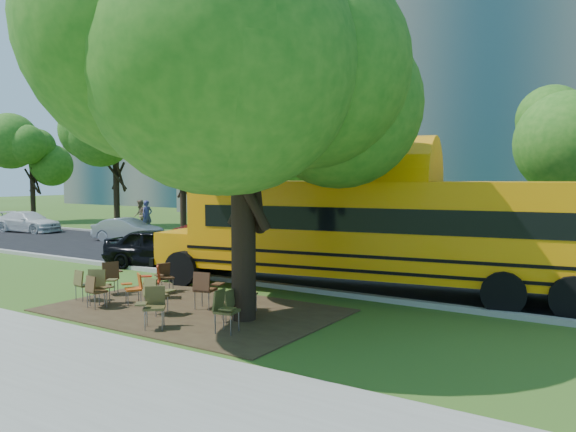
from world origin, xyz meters
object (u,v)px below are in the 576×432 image
Objects in this scene: chair_4 at (155,292)px; chair_6 at (226,302)px; school_bus at (385,229)px; chair_0 at (83,282)px; chair_7 at (224,307)px; chair_9 at (154,279)px; chair_5 at (153,303)px; chair_11 at (205,286)px; black_car at (161,248)px; chair_8 at (110,274)px; chair_3 at (135,286)px; chair_1 at (96,289)px; bg_car_silver at (128,230)px; pedestrian_b at (140,215)px; chair_10 at (164,275)px; bg_car_white at (28,222)px; pedestrian_a at (147,216)px; chair_2 at (100,283)px; chair_12 at (244,290)px; bg_car_red at (221,233)px; main_tree at (243,97)px.

chair_4 reaches higher than chair_6.
school_bus is 15.57× the size of chair_0.
chair_7 is (-1.22, -5.65, -1.26)m from school_bus.
chair_4 is 1.02× the size of chair_9.
chair_11 is at bearing -124.39° from chair_5.
school_bus reaches higher than black_car.
chair_8 is 1.07× the size of chair_9.
chair_3 is at bearing -80.96° from chair_8.
chair_1 is 0.23× the size of bg_car_silver.
pedestrian_b is (-14.27, 14.16, 0.33)m from chair_8.
chair_0 is 1.01× the size of chair_10.
bg_car_white is 6.95m from pedestrian_a.
chair_3 is 14.83m from bg_car_silver.
chair_0 is 1.04× the size of chair_3.
chair_6 is (-1.73, -4.94, -1.36)m from school_bus.
pedestrian_b is (-15.07, 15.16, 0.33)m from chair_2.
chair_12 is 0.21× the size of black_car.
bg_car_white reaches higher than bg_car_red.
chair_4 is 1.20× the size of chair_6.
school_bus is at bearing -102.59° from chair_3.
chair_7 is (5.07, -0.37, 0.05)m from chair_0.
bg_car_silver reaches higher than chair_5.
school_bus is at bearing -101.72° from black_car.
bg_car_silver is at bearing 142.09° from chair_1.
chair_3 is 12.31m from bg_car_red.
chair_1 is 0.45× the size of pedestrian_a.
chair_5 is 24.64m from bg_car_white.
chair_11 reaches higher than chair_0.
chair_6 is 0.88m from chair_7.
chair_0 is 0.92× the size of chair_4.
school_bus is at bearing 154.54° from chair_12.
chair_11 reaches higher than chair_2.
chair_2 is 1.00× the size of chair_8.
chair_11 is (3.35, 1.01, 0.08)m from chair_0.
chair_12 is at bearing 46.65° from chair_4.
bg_car_red is at bearing 7.51° from black_car.
chair_7 is 24.77m from pedestrian_b.
main_tree is at bearing 26.36° from chair_4.
bg_car_silver is (-10.74, 8.13, 0.08)m from chair_10.
chair_1 is 0.87× the size of chair_11.
chair_2 is 1.05× the size of chair_4.
chair_5 is at bearing -90.98° from chair_8.
school_bus is 7.78m from chair_8.
chair_1 is at bearing -128.18° from pedestrian_a.
chair_2 is 0.27× the size of bg_car_silver.
pedestrian_a is (-17.76, 13.71, -4.14)m from main_tree.
chair_0 is at bearing 164.81° from chair_1.
chair_2 is 20.06m from pedestrian_a.
chair_1 is 1.63m from chair_8.
chair_1 is 6.39m from black_car.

